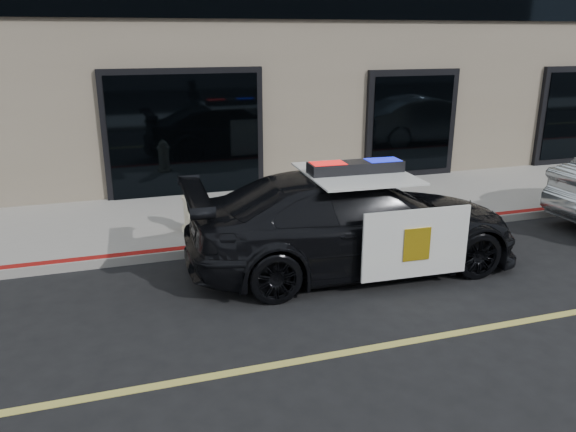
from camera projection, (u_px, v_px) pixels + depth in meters
name	position (u px, v px, depth m)	size (l,w,h in m)	color
ground	(358.00, 351.00, 6.58)	(120.00, 120.00, 0.00)	black
sidewalk_n	(250.00, 214.00, 11.31)	(60.00, 3.50, 0.15)	gray
police_car	(354.00, 221.00, 8.74)	(2.62, 5.40, 1.71)	black
fire_hydrant	(191.00, 210.00, 10.05)	(0.37, 0.51, 0.82)	beige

